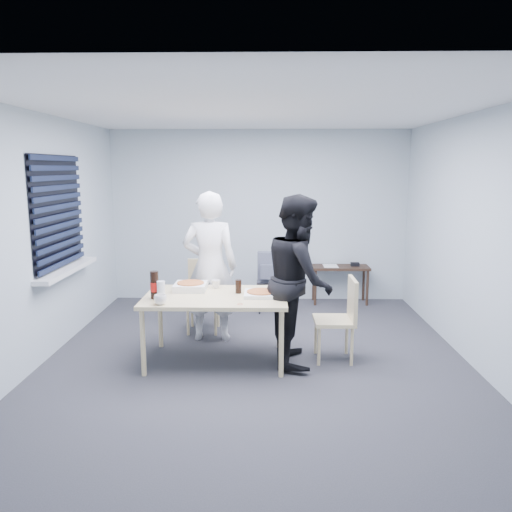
{
  "coord_description": "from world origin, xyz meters",
  "views": [
    {
      "loc": [
        0.1,
        -5.13,
        2.03
      ],
      "look_at": [
        -0.0,
        0.1,
        1.11
      ],
      "focal_mm": 35.0,
      "sensor_mm": 36.0,
      "label": 1
    }
  ],
  "objects_px": {
    "dining_table": "(216,301)",
    "side_table": "(340,271)",
    "mug_a": "(160,300)",
    "mug_b": "(216,284)",
    "backpack": "(268,267)",
    "chair_right": "(342,313)",
    "chair_far": "(204,290)",
    "stool": "(268,289)",
    "soda_bottle": "(155,285)",
    "person_black": "(299,280)",
    "person_white": "(210,267)"
  },
  "relations": [
    {
      "from": "dining_table",
      "to": "side_table",
      "type": "bearing_deg",
      "value": 55.0
    },
    {
      "from": "mug_a",
      "to": "mug_b",
      "type": "relative_size",
      "value": 1.23
    },
    {
      "from": "side_table",
      "to": "backpack",
      "type": "xyz_separation_m",
      "value": [
        -1.09,
        -0.52,
        0.16
      ]
    },
    {
      "from": "mug_b",
      "to": "chair_right",
      "type": "bearing_deg",
      "value": -10.74
    },
    {
      "from": "chair_far",
      "to": "stool",
      "type": "relative_size",
      "value": 2.01
    },
    {
      "from": "dining_table",
      "to": "mug_b",
      "type": "height_order",
      "value": "mug_b"
    },
    {
      "from": "chair_right",
      "to": "soda_bottle",
      "type": "relative_size",
      "value": 3.16
    },
    {
      "from": "dining_table",
      "to": "side_table",
      "type": "height_order",
      "value": "dining_table"
    },
    {
      "from": "person_black",
      "to": "side_table",
      "type": "distance_m",
      "value": 2.5
    },
    {
      "from": "person_black",
      "to": "stool",
      "type": "bearing_deg",
      "value": 9.71
    },
    {
      "from": "person_white",
      "to": "stool",
      "type": "bearing_deg",
      "value": -121.02
    },
    {
      "from": "chair_right",
      "to": "mug_b",
      "type": "height_order",
      "value": "chair_right"
    },
    {
      "from": "dining_table",
      "to": "chair_far",
      "type": "relative_size",
      "value": 1.66
    },
    {
      "from": "chair_far",
      "to": "backpack",
      "type": "relative_size",
      "value": 2.1
    },
    {
      "from": "chair_right",
      "to": "person_black",
      "type": "xyz_separation_m",
      "value": [
        -0.47,
        -0.04,
        0.37
      ]
    },
    {
      "from": "chair_right",
      "to": "stool",
      "type": "height_order",
      "value": "chair_right"
    },
    {
      "from": "mug_a",
      "to": "mug_b",
      "type": "distance_m",
      "value": 0.83
    },
    {
      "from": "dining_table",
      "to": "chair_right",
      "type": "distance_m",
      "value": 1.34
    },
    {
      "from": "stool",
      "to": "mug_a",
      "type": "xyz_separation_m",
      "value": [
        -1.06,
        -2.22,
        0.43
      ]
    },
    {
      "from": "dining_table",
      "to": "chair_far",
      "type": "xyz_separation_m",
      "value": [
        -0.26,
        1.07,
        -0.15
      ]
    },
    {
      "from": "dining_table",
      "to": "soda_bottle",
      "type": "distance_m",
      "value": 0.65
    },
    {
      "from": "dining_table",
      "to": "chair_right",
      "type": "relative_size",
      "value": 1.66
    },
    {
      "from": "chair_far",
      "to": "stool",
      "type": "distance_m",
      "value": 1.14
    },
    {
      "from": "chair_far",
      "to": "soda_bottle",
      "type": "bearing_deg",
      "value": -105.9
    },
    {
      "from": "stool",
      "to": "backpack",
      "type": "relative_size",
      "value": 1.05
    },
    {
      "from": "chair_right",
      "to": "chair_far",
      "type": "bearing_deg",
      "value": 147.64
    },
    {
      "from": "chair_far",
      "to": "mug_b",
      "type": "distance_m",
      "value": 0.83
    },
    {
      "from": "dining_table",
      "to": "backpack",
      "type": "distance_m",
      "value": 1.92
    },
    {
      "from": "chair_far",
      "to": "person_white",
      "type": "bearing_deg",
      "value": -71.37
    },
    {
      "from": "chair_far",
      "to": "stool",
      "type": "height_order",
      "value": "chair_far"
    },
    {
      "from": "chair_far",
      "to": "side_table",
      "type": "xyz_separation_m",
      "value": [
        1.91,
        1.29,
        -0.02
      ]
    },
    {
      "from": "chair_far",
      "to": "backpack",
      "type": "height_order",
      "value": "chair_far"
    },
    {
      "from": "side_table",
      "to": "stool",
      "type": "height_order",
      "value": "side_table"
    },
    {
      "from": "dining_table",
      "to": "mug_b",
      "type": "bearing_deg",
      "value": 94.99
    },
    {
      "from": "dining_table",
      "to": "person_black",
      "type": "height_order",
      "value": "person_black"
    },
    {
      "from": "chair_far",
      "to": "backpack",
      "type": "bearing_deg",
      "value": 43.12
    },
    {
      "from": "chair_far",
      "to": "mug_a",
      "type": "relative_size",
      "value": 7.24
    },
    {
      "from": "chair_right",
      "to": "person_black",
      "type": "distance_m",
      "value": 0.6
    },
    {
      "from": "chair_right",
      "to": "backpack",
      "type": "distance_m",
      "value": 1.94
    },
    {
      "from": "side_table",
      "to": "dining_table",
      "type": "bearing_deg",
      "value": -125.0
    },
    {
      "from": "backpack",
      "to": "stool",
      "type": "bearing_deg",
      "value": 71.92
    },
    {
      "from": "person_white",
      "to": "backpack",
      "type": "relative_size",
      "value": 4.18
    },
    {
      "from": "stool",
      "to": "soda_bottle",
      "type": "relative_size",
      "value": 1.58
    },
    {
      "from": "dining_table",
      "to": "stool",
      "type": "bearing_deg",
      "value": 73.2
    },
    {
      "from": "stool",
      "to": "chair_far",
      "type": "bearing_deg",
      "value": -136.4
    },
    {
      "from": "side_table",
      "to": "mug_b",
      "type": "distance_m",
      "value": 2.66
    },
    {
      "from": "person_white",
      "to": "stool",
      "type": "relative_size",
      "value": 3.99
    },
    {
      "from": "person_black",
      "to": "side_table",
      "type": "xyz_separation_m",
      "value": [
        0.78,
        2.34,
        -0.4
      ]
    },
    {
      "from": "chair_right",
      "to": "mug_a",
      "type": "relative_size",
      "value": 7.24
    },
    {
      "from": "stool",
      "to": "mug_b",
      "type": "bearing_deg",
      "value": -110.95
    }
  ]
}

